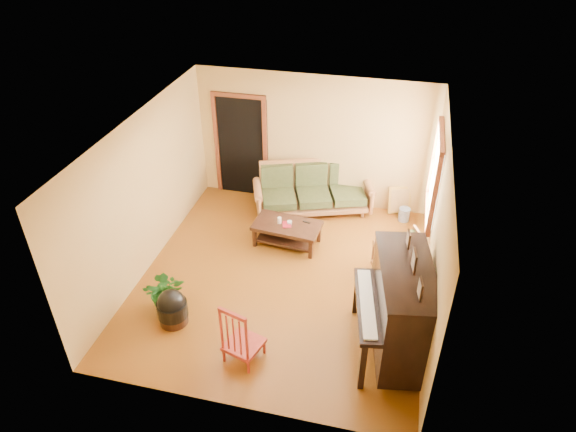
% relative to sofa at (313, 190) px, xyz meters
% --- Properties ---
extents(floor, '(5.00, 5.00, 0.00)m').
position_rel_sofa_xyz_m(floor, '(-0.10, -2.09, -0.48)').
color(floor, '#5E310C').
rests_on(floor, ground).
extents(doorway, '(1.08, 0.16, 2.05)m').
position_rel_sofa_xyz_m(doorway, '(-1.55, 0.39, 0.55)').
color(doorway, black).
rests_on(doorway, floor).
extents(window, '(0.12, 1.36, 1.46)m').
position_rel_sofa_xyz_m(window, '(2.11, -0.79, 1.02)').
color(window, white).
rests_on(window, right_wall).
extents(sofa, '(2.40, 1.62, 0.95)m').
position_rel_sofa_xyz_m(sofa, '(0.00, 0.00, 0.00)').
color(sofa, '#925C35').
rests_on(sofa, floor).
extents(coffee_table, '(1.22, 0.75, 0.42)m').
position_rel_sofa_xyz_m(coffee_table, '(-0.24, -1.16, -0.26)').
color(coffee_table, black).
rests_on(coffee_table, floor).
extents(armchair, '(1.05, 1.07, 0.82)m').
position_rel_sofa_xyz_m(armchair, '(1.73, -1.70, -0.06)').
color(armchair, '#925C35').
rests_on(armchair, floor).
extents(piano, '(1.21, 1.75, 1.42)m').
position_rel_sofa_xyz_m(piano, '(1.80, -3.18, 0.23)').
color(piano, black).
rests_on(piano, floor).
extents(footstool, '(0.57, 0.57, 0.42)m').
position_rel_sofa_xyz_m(footstool, '(-1.41, -3.42, -0.26)').
color(footstool, black).
rests_on(footstool, floor).
extents(red_chair, '(0.59, 0.62, 0.99)m').
position_rel_sofa_xyz_m(red_chair, '(-0.20, -3.81, 0.02)').
color(red_chair, maroon).
rests_on(red_chair, floor).
extents(leaning_frame, '(0.45, 0.25, 0.59)m').
position_rel_sofa_xyz_m(leaning_frame, '(1.63, 0.33, -0.18)').
color(leaning_frame, gold).
rests_on(leaning_frame, floor).
extents(ceramic_crock, '(0.25, 0.25, 0.26)m').
position_rel_sofa_xyz_m(ceramic_crock, '(1.75, 0.09, -0.34)').
color(ceramic_crock, '#34559C').
rests_on(ceramic_crock, floor).
extents(potted_plant, '(0.76, 0.72, 0.68)m').
position_rel_sofa_xyz_m(potted_plant, '(-1.62, -3.16, -0.14)').
color(potted_plant, '#195017').
rests_on(potted_plant, floor).
extents(book, '(0.19, 0.23, 0.02)m').
position_rel_sofa_xyz_m(book, '(-0.31, -1.20, -0.04)').
color(book, maroon).
rests_on(book, coffee_table).
extents(candle, '(0.08, 0.08, 0.12)m').
position_rel_sofa_xyz_m(candle, '(-0.38, -1.15, 0.01)').
color(candle, white).
rests_on(candle, coffee_table).
extents(glass_jar, '(0.10, 0.10, 0.06)m').
position_rel_sofa_xyz_m(glass_jar, '(-0.20, -1.14, -0.02)').
color(glass_jar, silver).
rests_on(glass_jar, coffee_table).
extents(remote, '(0.14, 0.07, 0.01)m').
position_rel_sofa_xyz_m(remote, '(0.08, -1.03, -0.05)').
color(remote, black).
rests_on(remote, coffee_table).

